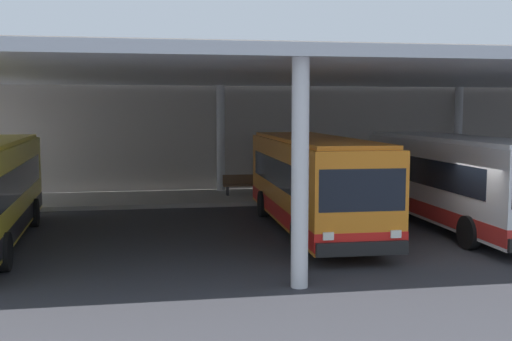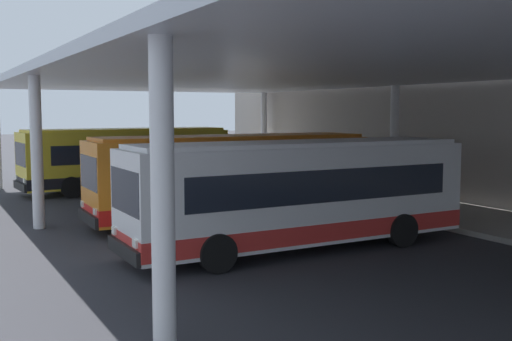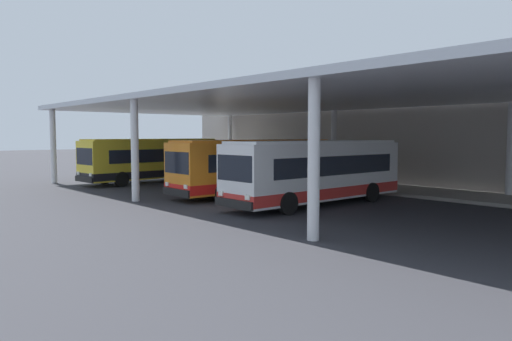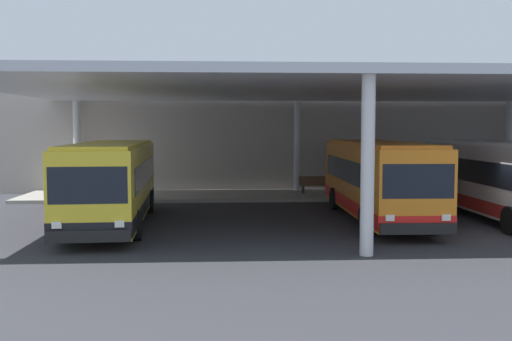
{
  "view_description": "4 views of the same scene",
  "coord_description": "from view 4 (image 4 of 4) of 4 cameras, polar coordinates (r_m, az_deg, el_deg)",
  "views": [
    {
      "loc": [
        -9.52,
        -16.06,
        4.1
      ],
      "look_at": [
        -5.95,
        4.69,
        2.01
      ],
      "focal_mm": 43.19,
      "sensor_mm": 36.0,
      "label": 1
    },
    {
      "loc": [
        15.6,
        -5.96,
        4.03
      ],
      "look_at": [
        -3.35,
        4.53,
        1.92
      ],
      "focal_mm": 42.6,
      "sensor_mm": 36.0,
      "label": 2
    },
    {
      "loc": [
        16.54,
        -14.12,
        3.44
      ],
      "look_at": [
        -4.6,
        4.48,
        1.35
      ],
      "focal_mm": 33.54,
      "sensor_mm": 36.0,
      "label": 3
    },
    {
      "loc": [
        -10.32,
        -18.82,
        3.74
      ],
      "look_at": [
        -9.06,
        3.87,
        2.03
      ],
      "focal_mm": 40.12,
      "sensor_mm": 36.0,
      "label": 4
    }
  ],
  "objects": [
    {
      "name": "platform_kerb",
      "position": [
        32.47,
        15.37,
        -2.31
      ],
      "size": [
        42.0,
        4.5,
        0.18
      ],
      "primitive_type": "cube",
      "color": "#A39E93",
      "rests_on": "ground"
    },
    {
      "name": "bus_second_bay",
      "position": [
        23.72,
        11.95,
        -0.83
      ],
      "size": [
        2.84,
        10.57,
        3.17
      ],
      "color": "orange",
      "rests_on": "ground"
    },
    {
      "name": "station_building_facade",
      "position": [
        35.36,
        13.81,
        4.21
      ],
      "size": [
        48.0,
        1.6,
        7.51
      ],
      "primitive_type": "cube",
      "color": "#ADA399",
      "rests_on": "ground"
    },
    {
      "name": "canopy_shelter",
      "position": [
        26.47,
        19.94,
        7.45
      ],
      "size": [
        40.0,
        17.0,
        5.55
      ],
      "color": "silver",
      "rests_on": "ground"
    },
    {
      "name": "bus_middle_bay",
      "position": [
        25.19,
        23.27,
        -0.8
      ],
      "size": [
        2.74,
        10.53,
        3.17
      ],
      "color": "white",
      "rests_on": "ground"
    },
    {
      "name": "bench_waiting",
      "position": [
        31.19,
        5.97,
        -1.38
      ],
      "size": [
        1.8,
        0.45,
        0.92
      ],
      "color": "brown",
      "rests_on": "platform_kerb"
    },
    {
      "name": "bus_nearest_bay",
      "position": [
        22.59,
        -14.17,
        -1.12
      ],
      "size": [
        3.15,
        10.66,
        3.17
      ],
      "color": "yellow",
      "rests_on": "ground"
    },
    {
      "name": "trash_bin",
      "position": [
        31.47,
        10.81,
        -1.36
      ],
      "size": [
        0.52,
        0.52,
        0.98
      ],
      "color": "maroon",
      "rests_on": "platform_kerb"
    }
  ]
}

